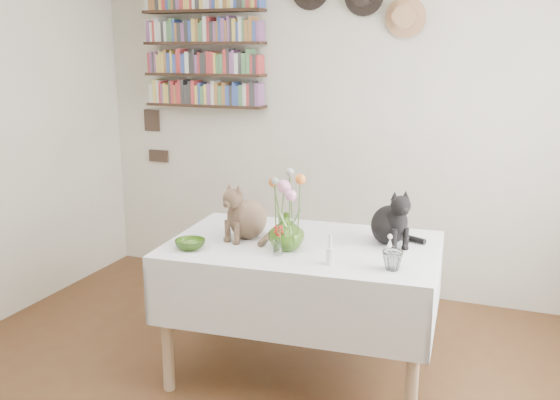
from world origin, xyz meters
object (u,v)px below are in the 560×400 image
at_px(tabby_cat, 248,209).
at_px(bookshelf_unit, 204,48).
at_px(black_cat, 390,215).
at_px(dining_table, 303,276).
at_px(flower_vase, 286,231).

bearing_deg(tabby_cat, bookshelf_unit, 144.59).
bearing_deg(black_cat, dining_table, 163.27).
distance_m(dining_table, black_cat, 0.59).
relative_size(tabby_cat, flower_vase, 1.66).
distance_m(dining_table, tabby_cat, 0.49).
xyz_separation_m(tabby_cat, flower_vase, (0.28, -0.13, -0.07)).
xyz_separation_m(flower_vase, bookshelf_unit, (-1.24, 1.46, 0.95)).
distance_m(tabby_cat, bookshelf_unit, 1.86).
bearing_deg(dining_table, tabby_cat, -179.52).
distance_m(flower_vase, bookshelf_unit, 2.14).
relative_size(tabby_cat, bookshelf_unit, 0.34).
bearing_deg(black_cat, flower_vase, 173.50).
xyz_separation_m(black_cat, flower_vase, (-0.49, -0.31, -0.06)).
height_order(dining_table, flower_vase, flower_vase).
xyz_separation_m(dining_table, bookshelf_unit, (-1.29, 1.33, 1.25)).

